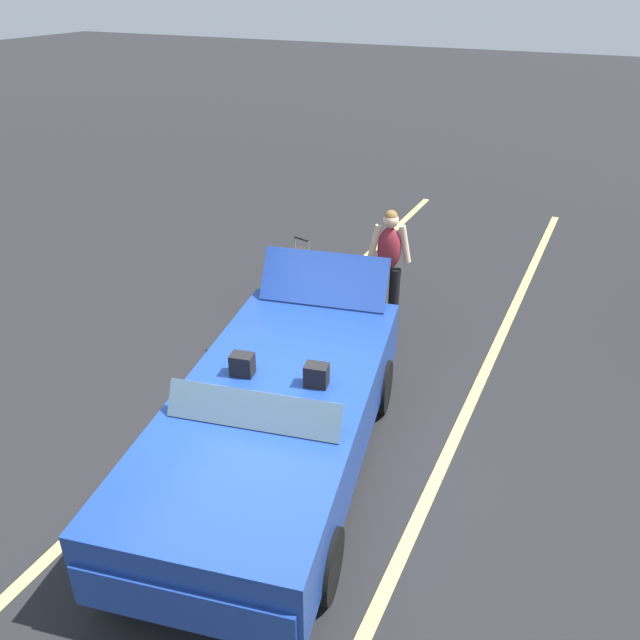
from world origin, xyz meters
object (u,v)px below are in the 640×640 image
object	(u,v)px
traveler_person	(389,261)
suitcase_medium_bright	(306,316)
suitcase_large_black	(306,276)
convertible_car	(267,434)
duffel_bag	(357,291)
suitcase_small_carryon	(364,328)

from	to	relation	value
traveler_person	suitcase_medium_bright	bearing A→B (deg)	-65.55
suitcase_medium_bright	suitcase_large_black	bearing A→B (deg)	14.36
convertible_car	duffel_bag	xyz separation A→B (m)	(-4.01, -0.75, -0.43)
suitcase_medium_bright	convertible_car	bearing A→B (deg)	-173.11
suitcase_medium_bright	suitcase_small_carryon	size ratio (longest dim) A/B	1.01
suitcase_small_carryon	convertible_car	bearing A→B (deg)	108.01
duffel_bag	suitcase_medium_bright	bearing A→B (deg)	-8.74
suitcase_medium_bright	suitcase_small_carryon	world-z (taller)	suitcase_medium_bright
convertible_car	duffel_bag	world-z (taller)	convertible_car
convertible_car	traveler_person	xyz separation A→B (m)	(-3.56, -0.12, 0.34)
convertible_car	suitcase_medium_bright	distance (m)	2.89
convertible_car	traveler_person	bearing A→B (deg)	171.09
traveler_person	duffel_bag	bearing A→B (deg)	-146.69
suitcase_large_black	duffel_bag	xyz separation A→B (m)	(-0.26, 0.72, -0.21)
convertible_car	suitcase_small_carryon	size ratio (longest dim) A/B	5.08
convertible_car	suitcase_small_carryon	xyz separation A→B (m)	(-2.83, -0.16, -0.34)
convertible_car	traveler_person	size ratio (longest dim) A/B	2.69
duffel_bag	traveler_person	size ratio (longest dim) A/B	0.42
suitcase_large_black	suitcase_small_carryon	size ratio (longest dim) A/B	1.14
convertible_car	suitcase_medium_bright	size ratio (longest dim) A/B	5.03
duffel_bag	traveler_person	bearing A→B (deg)	54.47
suitcase_large_black	duffel_bag	size ratio (longest dim) A/B	1.44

